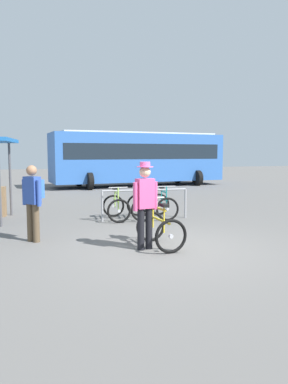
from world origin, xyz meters
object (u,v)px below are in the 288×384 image
racked_bike_white (140,206)px  racked_bike_teal (163,205)px  person_with_featured_bike (145,202)px  pedestrian_with_backpack (33,198)px  bus_distant (138,156)px  racked_bike_lime (116,207)px  featured_bicycle (158,222)px

racked_bike_white → racked_bike_teal: (0.70, -0.05, 0.00)m
racked_bike_white → person_with_featured_bike: 3.48m
pedestrian_with_backpack → bus_distant: (6.19, 12.44, 0.80)m
racked_bike_lime → featured_bicycle: size_ratio=0.94×
racked_bike_lime → featured_bicycle: bearing=-88.1°
racked_bike_lime → racked_bike_teal: (1.40, -0.09, 0.00)m
racked_bike_lime → racked_bike_teal: size_ratio=0.97×
pedestrian_with_backpack → bus_distant: 13.92m
racked_bike_lime → person_with_featured_bike: 3.41m
racked_bike_lime → pedestrian_with_backpack: 3.09m
featured_bicycle → bus_distant: bus_distant is taller
person_with_featured_bike → racked_bike_teal: bearing=63.4°
racked_bike_lime → racked_bike_white: 0.70m
featured_bicycle → racked_bike_teal: bearing=67.2°
racked_bike_white → person_with_featured_bike: (-0.93, -3.31, 0.58)m
racked_bike_white → bus_distant: bus_distant is taller
person_with_featured_bike → bus_distant: bus_distant is taller
racked_bike_lime → person_with_featured_bike: (-0.23, -3.35, 0.58)m
racked_bike_lime → pedestrian_with_backpack: size_ratio=0.70×
racked_bike_lime → racked_bike_white: size_ratio=0.97×
person_with_featured_bike → bus_distant: 14.43m
pedestrian_with_backpack → racked_bike_teal: bearing=27.2°
racked_bike_white → bus_distant: bearing=73.0°
racked_bike_teal → racked_bike_lime: bearing=176.2°
racked_bike_white → racked_bike_lime: bearing=176.2°
racked_bike_lime → bus_distant: bus_distant is taller
pedestrian_with_backpack → featured_bicycle: bearing=-25.9°
racked_bike_white → featured_bicycle: featured_bicycle is taller
racked_bike_teal → person_with_featured_bike: (-1.63, -3.26, 0.58)m
racked_bike_white → featured_bicycle: size_ratio=0.96×
racked_bike_lime → racked_bike_white: (0.70, -0.05, 0.00)m
featured_bicycle → pedestrian_with_backpack: (-2.40, 1.17, 0.45)m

